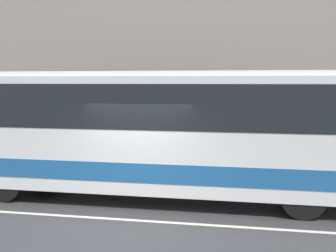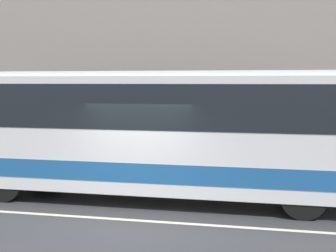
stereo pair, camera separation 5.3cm
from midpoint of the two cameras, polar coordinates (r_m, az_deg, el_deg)
name	(u,v)px [view 1 (the left image)]	position (r m, az deg, el deg)	size (l,w,h in m)	color
ground_plane	(130,220)	(10.42, -4.85, -11.36)	(60.00, 60.00, 0.00)	#38383A
sidewalk	(177,170)	(15.59, 1.04, -5.41)	(60.00, 2.98, 0.13)	gray
building_facade	(186,1)	(17.14, 2.15, 15.00)	(60.00, 0.35, 12.10)	gray
lane_stripe	(130,220)	(10.42, -4.85, -11.34)	(54.00, 0.14, 0.01)	beige
transit_bus	(140,127)	(12.03, -3.57, -0.15)	(11.26, 2.58, 3.25)	white
pedestrian_waiting	(93,138)	(17.36, -9.18, -1.46)	(0.36, 0.36, 1.71)	#333338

